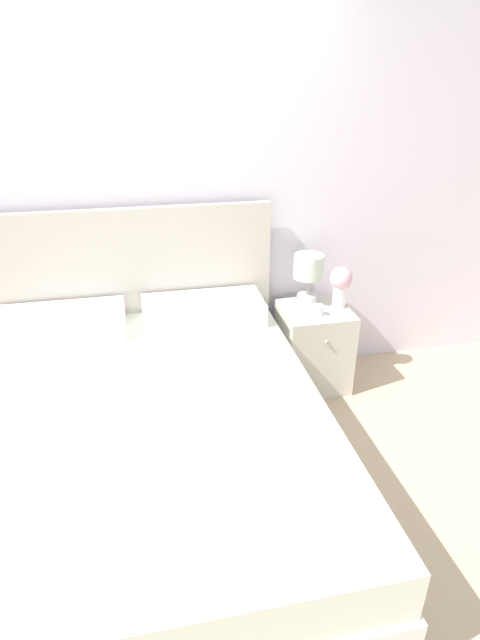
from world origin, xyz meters
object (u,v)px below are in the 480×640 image
(table_lamp, at_px, (308,272))
(flower_vase, at_px, (341,283))
(teacup, at_px, (318,311))
(bed, at_px, (143,441))
(nightstand, at_px, (313,347))

(table_lamp, height_order, flower_vase, table_lamp)
(table_lamp, bearing_deg, teacup, -84.46)
(bed, distance_m, nightstand, 1.40)
(table_lamp, relative_size, flower_vase, 1.25)
(flower_vase, relative_size, teacup, 2.32)
(table_lamp, xyz_separation_m, teacup, (0.02, -0.18, -0.20))
(nightstand, bearing_deg, flower_vase, 1.67)
(bed, height_order, table_lamp, bed)
(bed, bearing_deg, nightstand, 33.51)
(bed, distance_m, teacup, 1.37)
(bed, relative_size, flower_vase, 7.82)
(nightstand, relative_size, flower_vase, 2.06)
(flower_vase, bearing_deg, teacup, -152.38)
(nightstand, distance_m, table_lamp, 0.52)
(bed, xyz_separation_m, teacup, (1.15, 0.68, 0.29))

